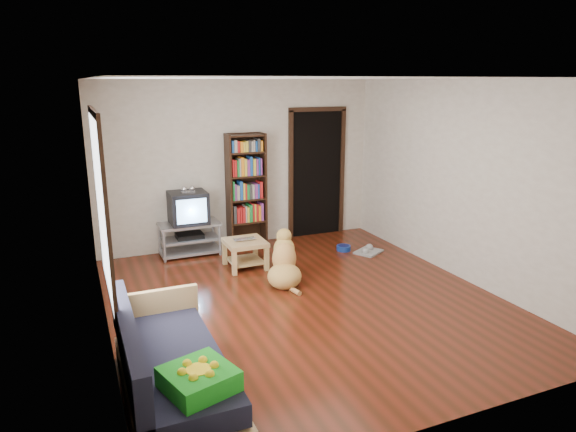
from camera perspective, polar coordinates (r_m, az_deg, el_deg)
name	(u,v)px	position (r m, az deg, el deg)	size (l,w,h in m)	color
ground	(305,301)	(6.29, 1.94, -9.39)	(5.00, 5.00, 0.00)	#541B0E
ceiling	(307,79)	(5.74, 2.17, 15.01)	(5.00, 5.00, 0.00)	white
wall_back	(240,164)	(8.18, -5.40, 5.73)	(4.50, 4.50, 0.00)	beige
wall_front	(455,266)	(3.85, 18.03, -5.30)	(4.50, 4.50, 0.00)	beige
wall_left	(98,215)	(5.36, -20.33, 0.07)	(5.00, 5.00, 0.00)	beige
wall_right	(462,181)	(7.11, 18.75, 3.66)	(5.00, 5.00, 0.00)	beige
green_cushion	(199,379)	(3.93, -9.89, -17.41)	(0.46, 0.46, 0.15)	green
laptop	(246,240)	(7.23, -4.74, -2.70)	(0.31, 0.20, 0.02)	silver
dog_bowl	(344,248)	(8.10, 6.19, -3.55)	(0.22, 0.22, 0.08)	navy
grey_rag	(368,252)	(8.05, 8.92, -3.95)	(0.40, 0.32, 0.03)	gray
window	(102,207)	(4.82, -20.01, 1.00)	(0.03, 1.46, 1.70)	white
doorway	(317,170)	(8.68, 3.21, 5.09)	(1.03, 0.05, 2.19)	black
tv_stand	(190,238)	(7.95, -10.87, -2.37)	(0.90, 0.45, 0.50)	#99999E
crt_tv	(188,207)	(7.84, -11.07, 0.99)	(0.55, 0.52, 0.58)	black
bookshelf	(246,185)	(8.10, -4.68, 3.50)	(0.60, 0.30, 1.80)	black
sofa	(169,373)	(4.50, -13.07, -16.59)	(0.80, 1.80, 0.80)	tan
coffee_table	(245,249)	(7.29, -4.79, -3.62)	(0.55, 0.55, 0.40)	tan
dog	(284,264)	(6.73, -0.41, -5.34)	(0.59, 0.86, 0.71)	tan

